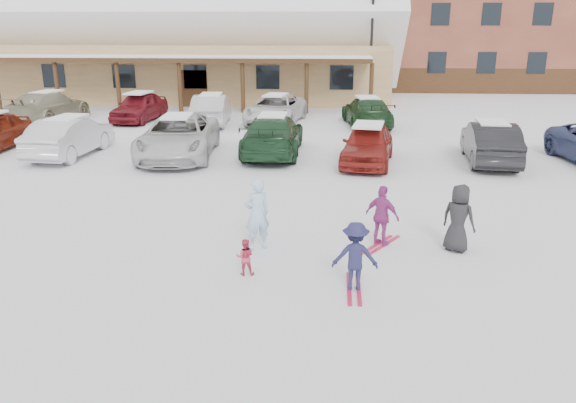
# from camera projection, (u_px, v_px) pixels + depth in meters

# --- Properties ---
(ground) EXTENTS (160.00, 160.00, 0.00)m
(ground) POSITION_uv_depth(u_px,v_px,m) (271.00, 260.00, 12.05)
(ground) COLOR white
(ground) RESTS_ON ground
(day_lodge) EXTENTS (29.12, 12.50, 10.38)m
(day_lodge) POSITION_uv_depth(u_px,v_px,m) (178.00, 38.00, 38.03)
(day_lodge) COLOR tan
(day_lodge) RESTS_ON ground
(lamp_post) EXTENTS (0.50, 0.25, 6.86)m
(lamp_post) POSITION_uv_depth(u_px,v_px,m) (371.00, 42.00, 33.09)
(lamp_post) COLOR black
(lamp_post) RESTS_ON ground
(conifer_3) EXTENTS (3.96, 3.96, 9.18)m
(conifer_3) POSITION_uv_depth(u_px,v_px,m) (381.00, 21.00, 51.97)
(conifer_3) COLOR black
(conifer_3) RESTS_ON ground
(adult_skier) EXTENTS (0.72, 0.64, 1.64)m
(adult_skier) POSITION_uv_depth(u_px,v_px,m) (257.00, 214.00, 12.38)
(adult_skier) COLOR #A9CFEC
(adult_skier) RESTS_ON ground
(toddler_red) EXTENTS (0.38, 0.31, 0.76)m
(toddler_red) POSITION_uv_depth(u_px,v_px,m) (245.00, 257.00, 11.22)
(toddler_red) COLOR #CE3653
(toddler_red) RESTS_ON ground
(child_navy) EXTENTS (0.88, 0.51, 1.35)m
(child_navy) POSITION_uv_depth(u_px,v_px,m) (355.00, 256.00, 10.50)
(child_navy) COLOR #1E1E45
(child_navy) RESTS_ON ground
(skis_child_navy) EXTENTS (0.22, 1.40, 0.03)m
(skis_child_navy) POSITION_uv_depth(u_px,v_px,m) (354.00, 288.00, 10.70)
(skis_child_navy) COLOR #B61A3D
(skis_child_navy) RESTS_ON ground
(child_magenta) EXTENTS (0.88, 0.75, 1.41)m
(child_magenta) POSITION_uv_depth(u_px,v_px,m) (382.00, 216.00, 12.62)
(child_magenta) COLOR #9E327E
(child_magenta) RESTS_ON ground
(skis_child_magenta) EXTENTS (0.94, 1.28, 0.03)m
(skis_child_magenta) POSITION_uv_depth(u_px,v_px,m) (381.00, 245.00, 12.83)
(skis_child_magenta) COLOR #B61A3D
(skis_child_magenta) RESTS_ON ground
(bystander_dark) EXTENTS (0.89, 0.84, 1.53)m
(bystander_dark) POSITION_uv_depth(u_px,v_px,m) (459.00, 218.00, 12.30)
(bystander_dark) COLOR #232426
(bystander_dark) RESTS_ON ground
(parked_car_1) EXTENTS (1.86, 4.62, 1.49)m
(parked_car_1) POSITION_uv_depth(u_px,v_px,m) (69.00, 137.00, 21.30)
(parked_car_1) COLOR silver
(parked_car_1) RESTS_ON ground
(parked_car_2) EXTENTS (3.05, 5.84, 1.57)m
(parked_car_2) POSITION_uv_depth(u_px,v_px,m) (178.00, 137.00, 21.13)
(parked_car_2) COLOR silver
(parked_car_2) RESTS_ON ground
(parked_car_3) EXTENTS (2.19, 5.28, 1.53)m
(parked_car_3) POSITION_uv_depth(u_px,v_px,m) (273.00, 135.00, 21.56)
(parked_car_3) COLOR #1C3F24
(parked_car_3) RESTS_ON ground
(parked_car_4) EXTENTS (2.34, 4.41, 1.43)m
(parked_car_4) POSITION_uv_depth(u_px,v_px,m) (368.00, 144.00, 20.11)
(parked_car_4) COLOR maroon
(parked_car_4) RESTS_ON ground
(parked_car_5) EXTENTS (2.05, 4.66, 1.49)m
(parked_car_5) POSITION_uv_depth(u_px,v_px,m) (490.00, 143.00, 20.26)
(parked_car_5) COLOR black
(parked_car_5) RESTS_ON ground
(parked_car_7) EXTENTS (2.84, 5.51, 1.53)m
(parked_car_7) POSITION_uv_depth(u_px,v_px,m) (49.00, 106.00, 29.00)
(parked_car_7) COLOR gray
(parked_car_7) RESTS_ON ground
(parked_car_8) EXTENTS (2.22, 4.48, 1.47)m
(parked_car_8) POSITION_uv_depth(u_px,v_px,m) (139.00, 107.00, 29.08)
(parked_car_8) COLOR maroon
(parked_car_8) RESTS_ON ground
(parked_car_9) EXTENTS (1.97, 4.69, 1.51)m
(parked_car_9) POSITION_uv_depth(u_px,v_px,m) (211.00, 109.00, 28.08)
(parked_car_9) COLOR #BCBCC1
(parked_car_9) RESTS_ON ground
(parked_car_10) EXTENTS (3.16, 5.48, 1.44)m
(parked_car_10) POSITION_uv_depth(u_px,v_px,m) (275.00, 109.00, 28.44)
(parked_car_10) COLOR silver
(parked_car_10) RESTS_ON ground
(parked_car_11) EXTENTS (2.54, 5.05, 1.41)m
(parked_car_11) POSITION_uv_depth(u_px,v_px,m) (367.00, 112.00, 27.69)
(parked_car_11) COLOR #1C3D1F
(parked_car_11) RESTS_ON ground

